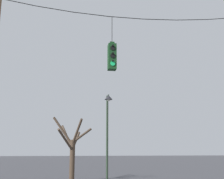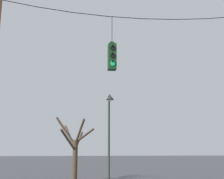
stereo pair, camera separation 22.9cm
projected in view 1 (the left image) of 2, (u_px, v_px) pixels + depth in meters
span_wire at (126, 15)px, 12.26m from camera, size 10.70×0.03×0.47m
traffic_light_near_right_pole at (112, 57)px, 11.74m from camera, size 0.34×0.58×2.39m
street_lamp at (108, 122)px, 15.52m from camera, size 0.44×0.76×5.15m
bare_tree at (72, 149)px, 19.77m from camera, size 2.85×3.27×4.45m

